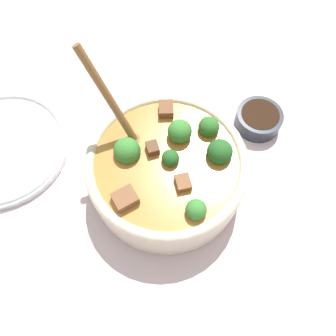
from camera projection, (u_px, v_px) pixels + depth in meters
The scene contains 4 objects.
ground_plane at pixel (168, 182), 0.58m from camera, with size 4.00×4.00×0.00m, color silver.
stew_bowl at pixel (168, 169), 0.53m from camera, with size 0.26×0.26×0.23m.
condiment_bowl at pixel (260, 119), 0.62m from camera, with size 0.09×0.09×0.03m.
empty_plate at pixel (3, 146), 0.60m from camera, with size 0.25×0.25×0.02m.
Camera 1 is at (-0.24, 0.00, 0.53)m, focal length 35.00 mm.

